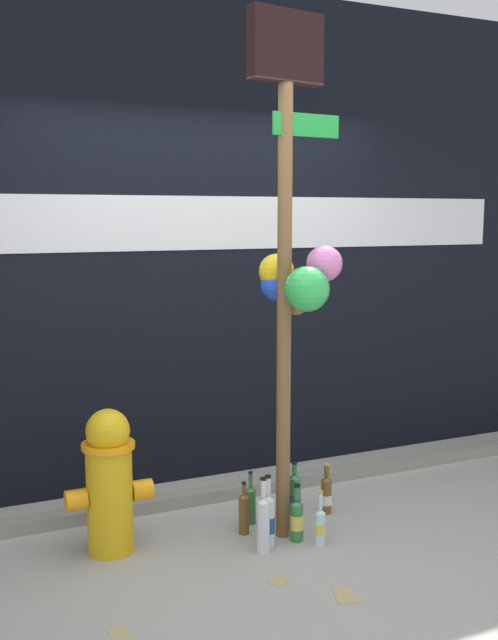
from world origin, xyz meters
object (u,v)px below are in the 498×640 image
object	(u,v)px
memorial_post	(292,242)
bottle_1	(263,522)
fire_hydrant	(109,481)
bottle_0	(294,501)
bottle_4	(326,494)
bottle_6	(268,519)
bottle_5	(297,519)
bottle_2	(320,526)
bottle_3	(251,504)
bottle_7	(244,512)

from	to	relation	value
memorial_post	bottle_1	xyz separation A→B (m)	(-0.24, -0.15, -1.49)
memorial_post	fire_hydrant	size ratio (longest dim) A/B	3.61
bottle_0	bottle_4	size ratio (longest dim) A/B	1.26
memorial_post	bottle_6	size ratio (longest dim) A/B	7.15
bottle_6	bottle_5	bearing A→B (deg)	-6.96
bottle_5	bottle_6	xyz separation A→B (m)	(-0.17, 0.02, 0.02)
bottle_0	bottle_4	world-z (taller)	bottle_0
bottle_2	bottle_6	xyz separation A→B (m)	(-0.26, 0.13, 0.03)
memorial_post	bottle_2	xyz separation A→B (m)	(0.08, -0.20, -1.54)
bottle_0	bottle_2	xyz separation A→B (m)	(0.02, -0.27, -0.05)
memorial_post	bottle_5	size ratio (longest dim) A/B	8.71
bottle_4	bottle_6	distance (m)	0.56
bottle_3	bottle_2	bearing A→B (deg)	-61.24
bottle_3	bottle_6	bearing A→B (deg)	-95.18
fire_hydrant	bottle_5	size ratio (longest dim) A/B	2.41
bottle_2	bottle_4	xyz separation A→B (m)	(0.25, 0.37, 0.01)
memorial_post	bottle_3	bearing A→B (deg)	124.44
memorial_post	bottle_4	world-z (taller)	memorial_post
bottle_1	bottle_4	size ratio (longest dim) A/B	1.34
bottle_1	bottle_0	bearing A→B (deg)	35.72
bottle_3	bottle_5	distance (m)	0.34
bottle_0	bottle_2	world-z (taller)	bottle_0
bottle_1	bottle_4	distance (m)	0.66
fire_hydrant	bottle_2	distance (m)	1.18
bottle_3	bottle_0	bearing A→B (deg)	-36.29
fire_hydrant	bottle_1	size ratio (longest dim) A/B	1.88
bottle_2	bottle_7	world-z (taller)	bottle_2
bottle_1	bottle_2	size ratio (longest dim) A/B	1.34
bottle_5	bottle_0	bearing A→B (deg)	67.41
memorial_post	bottle_6	distance (m)	1.52
bottle_2	bottle_6	size ratio (longest dim) A/B	0.79
bottle_3	bottle_5	xyz separation A→B (m)	(0.14, -0.31, 0.00)
memorial_post	bottle_3	size ratio (longest dim) A/B	8.94
bottle_1	memorial_post	bearing A→B (deg)	32.10
bottle_3	bottle_4	bearing A→B (deg)	-5.97
memorial_post	bottle_7	size ratio (longest dim) A/B	9.32
fire_hydrant	bottle_3	size ratio (longest dim) A/B	2.48
bottle_3	fire_hydrant	bearing A→B (deg)	-178.97
memorial_post	bottle_0	xyz separation A→B (m)	(0.06, 0.06, -1.49)
bottle_1	bottle_2	bearing A→B (deg)	-9.32
fire_hydrant	bottle_0	world-z (taller)	fire_hydrant
bottle_4	bottle_5	world-z (taller)	bottle_5
memorial_post	bottle_2	distance (m)	1.56
bottle_1	bottle_7	size ratio (longest dim) A/B	1.38
bottle_6	fire_hydrant	bearing A→B (deg)	161.04
bottle_2	bottle_4	world-z (taller)	bottle_4
bottle_0	bottle_1	world-z (taller)	bottle_1
memorial_post	bottle_3	world-z (taller)	memorial_post
bottle_0	bottle_2	size ratio (longest dim) A/B	1.27
bottle_4	bottle_6	xyz separation A→B (m)	(-0.51, -0.24, 0.03)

